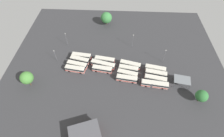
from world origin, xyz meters
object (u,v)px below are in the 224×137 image
(bus_row0_slot0, at_px, (75,69))
(bus_row3_slot1, at_px, (155,79))
(bus_row2_slot3, at_px, (130,65))
(bus_row3_slot3, at_px, (155,69))
(bus_row0_slot1, at_px, (77,65))
(lamp_post_by_building, at_px, (55,55))
(bus_row0_slot2, at_px, (80,60))
(depot_building, at_px, (85,135))
(tree_east_edge, at_px, (202,96))
(bus_row3_slot0, at_px, (155,84))
(tree_northwest, at_px, (106,18))
(lamp_post_near_entrance, at_px, (67,39))
(bus_row1_slot2, at_px, (103,64))
(bus_row0_slot3, at_px, (82,56))
(maintenance_shelter, at_px, (182,80))
(bus_row3_slot2, at_px, (156,73))
(lamp_post_far_corner, at_px, (164,56))
(bus_row1_slot3, at_px, (105,60))
(bus_row2_slot1, at_px, (127,74))
(lamp_post_mid_lot, at_px, (133,40))
(bus_row2_slot2, at_px, (128,69))
(bus_row1_slot1, at_px, (102,69))
(tree_south_edge, at_px, (27,78))
(bus_row2_slot0, at_px, (127,79))

(bus_row0_slot0, height_order, bus_row3_slot1, same)
(bus_row2_slot3, xyz_separation_m, bus_row3_slot3, (13.37, -2.38, -0.00))
(bus_row0_slot1, distance_m, lamp_post_by_building, 13.31)
(bus_row3_slot1, bearing_deg, bus_row0_slot2, 164.72)
(depot_building, xyz_separation_m, tree_east_edge, (50.72, 19.31, 1.82))
(bus_row3_slot0, distance_m, tree_northwest, 57.97)
(bus_row3_slot0, distance_m, tree_east_edge, 21.50)
(lamp_post_near_entrance, bearing_deg, bus_row1_slot2, -34.82)
(bus_row0_slot3, xyz_separation_m, maintenance_shelter, (52.97, -15.83, 2.26))
(bus_row3_slot2, height_order, tree_northwest, tree_northwest)
(bus_row3_slot1, height_order, lamp_post_far_corner, lamp_post_far_corner)
(maintenance_shelter, bearing_deg, bus_row1_slot2, 165.85)
(bus_row1_slot3, relative_size, bus_row3_slot0, 0.84)
(bus_row0_slot2, distance_m, tree_northwest, 38.63)
(bus_row0_slot1, height_order, bus_row3_slot2, same)
(maintenance_shelter, height_order, tree_east_edge, tree_east_edge)
(bus_row0_slot2, xyz_separation_m, maintenance_shelter, (53.48, -12.76, 2.26))
(bus_row2_slot1, height_order, lamp_post_near_entrance, lamp_post_near_entrance)
(bus_row0_slot3, xyz_separation_m, tree_northwest, (11.97, 33.31, 3.59))
(lamp_post_near_entrance, bearing_deg, bus_row3_slot2, -22.24)
(lamp_post_mid_lot, bearing_deg, bus_row2_slot1, -97.77)
(bus_row2_slot2, bearing_deg, bus_row3_slot0, -35.96)
(bus_row1_slot1, relative_size, bus_row1_slot3, 0.95)
(bus_row3_slot2, bearing_deg, bus_row1_slot1, 176.86)
(lamp_post_far_corner, bearing_deg, bus_row0_slot1, -172.54)
(bus_row2_slot2, height_order, lamp_post_mid_lot, lamp_post_mid_lot)
(bus_row2_slot2, relative_size, lamp_post_far_corner, 1.17)
(lamp_post_mid_lot, relative_size, tree_south_edge, 0.99)
(bus_row0_slot1, relative_size, bus_row1_slot1, 1.05)
(bus_row0_slot2, bearing_deg, bus_row1_slot2, -11.15)
(bus_row2_slot0, height_order, bus_row2_slot1, same)
(bus_row0_slot3, relative_size, lamp_post_by_building, 1.35)
(bus_row0_slot3, relative_size, bus_row2_slot2, 1.04)
(bus_row2_slot1, bearing_deg, bus_row2_slot3, 76.32)
(bus_row0_slot1, relative_size, bus_row3_slot3, 1.01)
(bus_row3_slot0, distance_m, bus_row3_slot2, 7.01)
(lamp_post_far_corner, bearing_deg, tree_northwest, 135.39)
(bus_row1_slot1, relative_size, bus_row3_slot0, 0.80)
(bus_row1_slot3, xyz_separation_m, maintenance_shelter, (39.48, -13.50, 2.26))
(bus_row3_slot2, xyz_separation_m, tree_south_edge, (-63.92, -9.22, 4.22))
(bus_row3_slot0, bearing_deg, lamp_post_far_corner, 68.94)
(bus_row2_slot2, relative_size, lamp_post_by_building, 1.30)
(bus_row2_slot0, bearing_deg, bus_row1_slot1, 156.72)
(bus_row1_slot1, distance_m, bus_row2_slot1, 13.71)
(bus_row1_slot2, height_order, depot_building, depot_building)
(bus_row1_slot2, bearing_deg, depot_building, -95.71)
(bus_row3_slot1, bearing_deg, bus_row1_slot1, 169.47)
(bus_row0_slot1, bearing_deg, bus_row2_slot1, -10.19)
(bus_row2_slot2, bearing_deg, bus_row3_slot3, 2.88)
(bus_row1_slot3, bearing_deg, lamp_post_by_building, -179.06)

